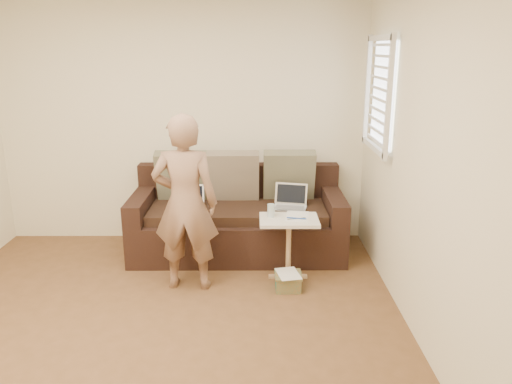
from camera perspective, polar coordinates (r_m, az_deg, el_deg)
floor at (r=3.93m, az=-12.20°, el=-16.92°), size 4.50×4.50×0.00m
wall_back at (r=5.57m, az=-8.37°, el=7.59°), size 4.00×0.00×4.00m
wall_right at (r=3.53m, az=20.00°, el=1.76°), size 0.00×4.50×4.50m
window_blinds at (r=4.87m, az=13.91°, el=10.80°), size 0.12×0.88×1.08m
sofa at (r=5.27m, az=-2.09°, el=-2.57°), size 2.20×0.95×0.85m
pillow_left at (r=5.42m, az=-8.42°, el=1.83°), size 0.55×0.29×0.57m
pillow_mid at (r=5.35m, az=-2.61°, el=1.81°), size 0.55×0.27×0.57m
pillow_right at (r=5.39m, az=3.79°, el=1.91°), size 0.55×0.28×0.57m
laptop_silver at (r=5.14m, az=3.83°, el=-1.95°), size 0.38×0.31×0.23m
laptop_white at (r=5.18m, az=-7.71°, el=-1.92°), size 0.33×0.25×0.23m
person at (r=4.43m, az=-8.08°, el=-1.28°), size 0.60×0.42×1.60m
side_table at (r=4.74m, az=3.72°, el=-6.45°), size 0.54×0.38×0.60m
drinking_glass at (r=4.65m, az=1.73°, el=-2.12°), size 0.07×0.07×0.12m
scissors at (r=4.61m, az=4.65°, el=-3.03°), size 0.20×0.15×0.02m
paper_on_table at (r=4.69m, az=4.73°, el=-2.77°), size 0.25×0.33×0.00m
striped_box at (r=4.61m, az=3.69°, el=-10.13°), size 0.24×0.24×0.15m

